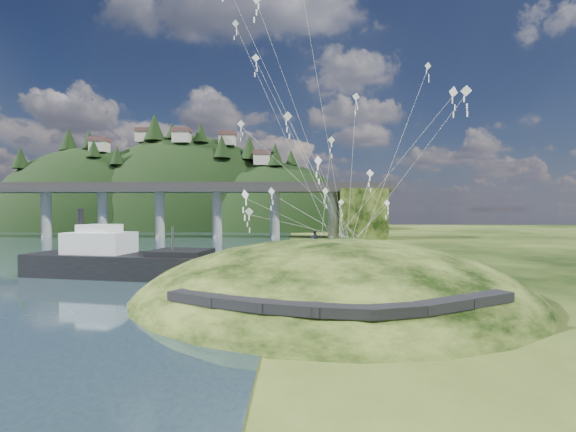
{
  "coord_description": "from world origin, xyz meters",
  "views": [
    {
      "loc": [
        4.89,
        -32.51,
        7.67
      ],
      "look_at": [
        4.0,
        6.0,
        7.0
      ],
      "focal_mm": 24.0,
      "sensor_mm": 36.0,
      "label": 1
    }
  ],
  "objects": [
    {
      "name": "grass_hill",
      "position": [
        8.0,
        2.0,
        -1.5
      ],
      "size": [
        36.0,
        32.0,
        13.0
      ],
      "color": "black",
      "rests_on": "ground"
    },
    {
      "name": "footpath",
      "position": [
        7.46,
        -9.74,
        2.08
      ],
      "size": [
        22.29,
        5.84,
        0.83
      ],
      "color": "black",
      "rests_on": "ground"
    },
    {
      "name": "wooden_dock",
      "position": [
        -3.07,
        6.87,
        0.39
      ],
      "size": [
        12.21,
        5.96,
        0.88
      ],
      "color": "#341C15",
      "rests_on": "ground"
    },
    {
      "name": "far_ridge",
      "position": [
        -43.58,
        122.17,
        -7.44
      ],
      "size": [
        153.0,
        70.0,
        94.5
      ],
      "color": "black",
      "rests_on": "ground"
    },
    {
      "name": "kite_swarm",
      "position": [
        6.56,
        2.7,
        15.82
      ],
      "size": [
        19.46,
        16.1,
        21.06
      ],
      "color": "white",
      "rests_on": "ground"
    },
    {
      "name": "bridge",
      "position": [
        -26.46,
        70.07,
        9.7
      ],
      "size": [
        160.0,
        11.0,
        15.0
      ],
      "color": "#2D2B2B",
      "rests_on": "ground"
    },
    {
      "name": "ground",
      "position": [
        0.0,
        0.0,
        0.0
      ],
      "size": [
        320.0,
        320.0,
        0.0
      ],
      "primitive_type": "plane",
      "color": "black",
      "rests_on": "ground"
    },
    {
      "name": "kite_flyers",
      "position": [
        7.52,
        3.14,
        5.77
      ],
      "size": [
        3.53,
        1.74,
        1.7
      ],
      "color": "#272B34",
      "rests_on": "ground"
    },
    {
      "name": "work_barge",
      "position": [
        -15.22,
        10.73,
        1.94
      ],
      "size": [
        22.81,
        9.56,
        7.74
      ],
      "color": "black",
      "rests_on": "ground"
    }
  ]
}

